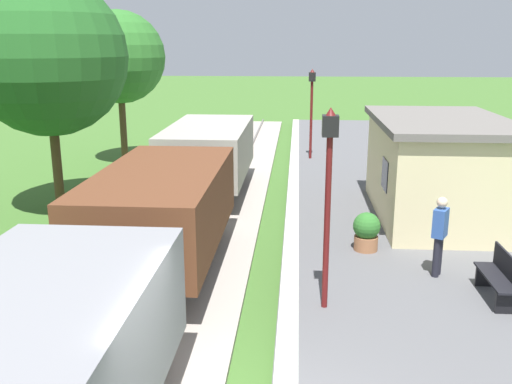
% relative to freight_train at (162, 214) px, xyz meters
% --- Properties ---
extents(freight_train, '(2.50, 19.40, 2.12)m').
position_rel_freight_train_xyz_m(freight_train, '(0.00, 0.00, 0.00)').
color(freight_train, gray).
rests_on(freight_train, rail_near).
extents(station_hut, '(3.50, 5.80, 2.78)m').
position_rel_freight_train_xyz_m(station_hut, '(6.80, 4.02, 0.26)').
color(station_hut, beige).
rests_on(station_hut, platform_slab).
extents(bench_near_hut, '(0.42, 1.50, 0.91)m').
position_rel_freight_train_xyz_m(bench_near_hut, '(6.80, -1.33, -0.68)').
color(bench_near_hut, black).
rests_on(bench_near_hut, platform_slab).
extents(bench_down_platform, '(0.42, 1.50, 0.91)m').
position_rel_freight_train_xyz_m(bench_down_platform, '(6.80, 8.61, -0.68)').
color(bench_down_platform, black).
rests_on(bench_down_platform, platform_slab).
extents(person_waiting, '(0.39, 0.45, 1.71)m').
position_rel_freight_train_xyz_m(person_waiting, '(5.88, -0.25, -0.21)').
color(person_waiting, black).
rests_on(person_waiting, platform_slab).
extents(potted_planter, '(0.64, 0.64, 0.92)m').
position_rel_freight_train_xyz_m(potted_planter, '(4.56, 1.16, -0.67)').
color(potted_planter, '#9E6642').
rests_on(potted_planter, platform_slab).
extents(lamp_post_near, '(0.28, 0.28, 3.70)m').
position_rel_freight_train_xyz_m(lamp_post_near, '(3.46, -1.89, 1.41)').
color(lamp_post_near, '#591414').
rests_on(lamp_post_near, platform_slab).
extents(lamp_post_far, '(0.28, 0.28, 3.70)m').
position_rel_freight_train_xyz_m(lamp_post_far, '(3.46, 11.96, 1.41)').
color(lamp_post_far, '#591414').
rests_on(lamp_post_far, platform_slab).
extents(tree_trackside_far, '(4.56, 4.56, 6.90)m').
position_rel_freight_train_xyz_m(tree_trackside_far, '(-4.27, 4.50, 3.21)').
color(tree_trackside_far, '#4C3823').
rests_on(tree_trackside_far, ground).
extents(tree_field_left, '(3.77, 3.77, 6.29)m').
position_rel_freight_train_xyz_m(tree_field_left, '(-4.46, 11.73, 3.00)').
color(tree_field_left, '#4C3823').
rests_on(tree_field_left, ground).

